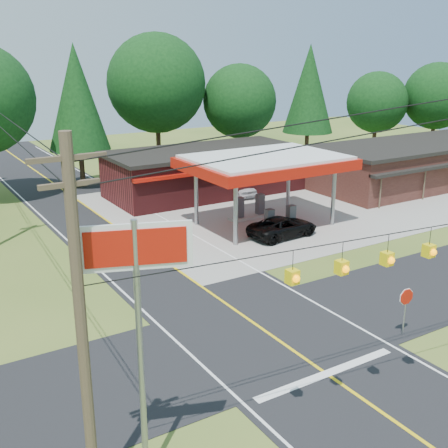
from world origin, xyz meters
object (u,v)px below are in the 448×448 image
suv_car (283,227)px  octagonal_stop_sign (406,301)px  gas_canopy (265,165)px  sedan_car (238,186)px  big_stop_sign (137,291)px

suv_car → octagonal_stop_sign: bearing=160.4°
gas_canopy → octagonal_stop_sign: gas_canopy is taller
suv_car → sedan_car: 11.31m
gas_canopy → big_stop_sign: 24.82m
big_stop_sign → suv_car: bearing=42.8°
gas_canopy → suv_car: (-0.50, -2.76, -3.60)m
suv_car → big_stop_sign: (-16.50, -15.25, 5.18)m
big_stop_sign → octagonal_stop_sign: big_stop_sign is taller
gas_canopy → big_stop_sign: (-17.00, -18.01, 1.58)m
big_stop_sign → octagonal_stop_sign: bearing=8.9°
suv_car → gas_canopy: bearing=-14.3°
octagonal_stop_sign → sedan_car: bearing=73.3°
suv_car → octagonal_stop_sign: (-3.70, -13.26, 0.95)m
sedan_car → octagonal_stop_sign: size_ratio=1.99×
gas_canopy → octagonal_stop_sign: size_ratio=4.84×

